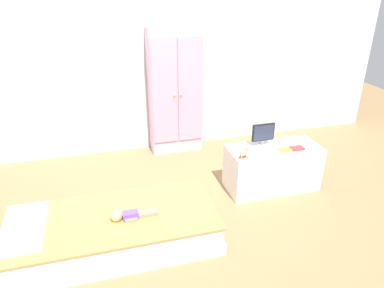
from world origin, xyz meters
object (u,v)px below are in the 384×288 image
(bed, at_px, (114,230))
(wardrobe, at_px, (175,92))
(tv_monitor, at_px, (263,133))
(rocking_horse_toy, at_px, (245,153))
(doll, at_px, (125,215))
(book_red, at_px, (297,148))
(book_yellow, at_px, (285,150))
(tv_stand, at_px, (272,168))

(bed, height_order, wardrobe, wardrobe)
(tv_monitor, distance_m, rocking_horse_toy, 0.37)
(wardrobe, height_order, tv_monitor, wardrobe)
(doll, bearing_deg, book_red, 13.07)
(bed, distance_m, doll, 0.21)
(tv_monitor, bearing_deg, book_red, -28.79)
(bed, distance_m, tv_monitor, 1.77)
(doll, relative_size, tv_monitor, 1.58)
(bed, xyz_separation_m, book_yellow, (1.79, 0.37, 0.36))
(book_yellow, bearing_deg, tv_monitor, 136.45)
(rocking_horse_toy, height_order, book_red, rocking_horse_toy)
(book_yellow, bearing_deg, tv_stand, 127.07)
(bed, relative_size, doll, 4.50)
(rocking_horse_toy, bearing_deg, wardrobe, 105.75)
(bed, relative_size, book_red, 11.89)
(bed, bearing_deg, doll, -28.24)
(rocking_horse_toy, distance_m, book_red, 0.60)
(tv_stand, distance_m, tv_monitor, 0.40)
(wardrobe, bearing_deg, bed, -119.33)
(tv_stand, bearing_deg, book_red, -25.42)
(tv_stand, xyz_separation_m, book_yellow, (0.07, -0.10, 0.25))
(rocking_horse_toy, bearing_deg, bed, -166.04)
(wardrobe, bearing_deg, rocking_horse_toy, -74.25)
(rocking_horse_toy, relative_size, book_red, 0.82)
(wardrobe, relative_size, tv_monitor, 6.39)
(bed, xyz_separation_m, tv_monitor, (1.61, 0.54, 0.49))
(book_yellow, bearing_deg, rocking_horse_toy, -175.40)
(book_yellow, height_order, book_red, book_red)
(rocking_horse_toy, xyz_separation_m, book_red, (0.60, 0.04, -0.05))
(rocking_horse_toy, relative_size, book_yellow, 1.02)
(doll, xyz_separation_m, wardrobe, (0.84, 1.73, 0.48))
(tv_stand, height_order, rocking_horse_toy, rocking_horse_toy)
(wardrobe, xyz_separation_m, tv_monitor, (0.67, -1.14, -0.17))
(doll, height_order, tv_monitor, tv_monitor)
(tv_monitor, relative_size, book_yellow, 2.09)
(bed, distance_m, tv_stand, 1.78)
(tv_monitor, bearing_deg, rocking_horse_toy, -144.65)
(tv_monitor, bearing_deg, doll, -158.59)
(wardrobe, relative_size, tv_stand, 1.63)
(tv_stand, height_order, tv_monitor, tv_monitor)
(tv_monitor, distance_m, book_yellow, 0.28)
(doll, xyz_separation_m, book_yellow, (1.69, 0.42, 0.18))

